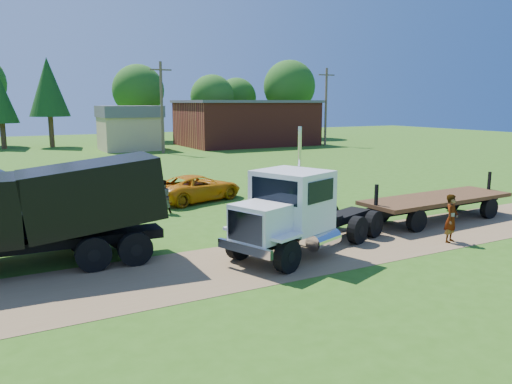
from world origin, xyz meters
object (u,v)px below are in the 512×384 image
flatbed_trailer (437,202)px  spectator_a (451,219)px  orange_pickup (197,188)px  black_dump_truck (44,209)px  white_semi_tractor (294,212)px  navy_truck (0,218)px

flatbed_trailer → spectator_a: size_ratio=4.16×
spectator_a → orange_pickup: bearing=92.5°
black_dump_truck → orange_pickup: (8.06, 7.78, -1.18)m
white_semi_tractor → flatbed_trailer: size_ratio=0.96×
white_semi_tractor → navy_truck: white_semi_tractor is taller
white_semi_tractor → orange_pickup: size_ratio=1.45×
flatbed_trailer → spectator_a: flatbed_trailer is taller
white_semi_tractor → orange_pickup: white_semi_tractor is taller
navy_truck → spectator_a: size_ratio=3.79×
navy_truck → orange_pickup: navy_truck is taller
navy_truck → orange_pickup: size_ratio=1.38×
white_semi_tractor → spectator_a: 6.07m
black_dump_truck → flatbed_trailer: black_dump_truck is taller
white_semi_tractor → spectator_a: white_semi_tractor is taller
navy_truck → flatbed_trailer: size_ratio=0.91×
flatbed_trailer → spectator_a: 3.55m
orange_pickup → flatbed_trailer: size_ratio=0.66×
spectator_a → white_semi_tractor: bearing=144.2°
spectator_a → navy_truck: bearing=138.6°
flatbed_trailer → navy_truck: bearing=169.2°
navy_truck → white_semi_tractor: bearing=-33.4°
white_semi_tractor → navy_truck: bearing=136.1°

